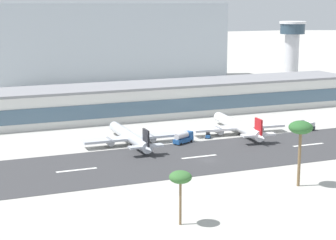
# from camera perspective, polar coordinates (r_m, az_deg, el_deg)

# --- Properties ---
(ground_plane) EXTENTS (1400.00, 1400.00, 0.00)m
(ground_plane) POSITION_cam_1_polar(r_m,az_deg,el_deg) (182.17, 3.94, -3.93)
(ground_plane) COLOR #B2AFA8
(runway_strip) EXTENTS (800.00, 37.74, 0.08)m
(runway_strip) POSITION_cam_1_polar(r_m,az_deg,el_deg) (186.43, 3.27, -3.55)
(runway_strip) COLOR #38383A
(runway_strip) RESTS_ON ground_plane
(runway_centreline_dash_3) EXTENTS (12.00, 1.20, 0.01)m
(runway_centreline_dash_3) POSITION_cam_1_polar(r_m,az_deg,el_deg) (173.43, -8.83, -4.80)
(runway_centreline_dash_3) COLOR white
(runway_centreline_dash_3) RESTS_ON runway_strip
(runway_centreline_dash_4) EXTENTS (12.00, 1.20, 0.01)m
(runway_centreline_dash_4) POSITION_cam_1_polar(r_m,az_deg,el_deg) (186.06, 3.03, -3.56)
(runway_centreline_dash_4) COLOR white
(runway_centreline_dash_4) RESTS_ON runway_strip
(runway_centreline_dash_5) EXTENTS (12.00, 1.20, 0.01)m
(runway_centreline_dash_5) POSITION_cam_1_polar(r_m,az_deg,el_deg) (206.60, 13.41, -2.35)
(runway_centreline_dash_5) COLOR white
(runway_centreline_dash_5) RESTS_ON runway_strip
(terminal_building) EXTENTS (201.40, 25.70, 13.70)m
(terminal_building) POSITION_cam_1_polar(r_m,az_deg,el_deg) (250.90, -2.68, 1.94)
(terminal_building) COLOR silver
(terminal_building) RESTS_ON ground_plane
(control_tower) EXTENTS (13.83, 13.83, 37.91)m
(control_tower) POSITION_cam_1_polar(r_m,az_deg,el_deg) (318.01, 11.88, 6.65)
(control_tower) COLOR silver
(control_tower) RESTS_ON ground_plane
(distant_hotel_block) EXTENTS (147.55, 25.13, 47.37)m
(distant_hotel_block) POSITION_cam_1_polar(r_m,az_deg,el_deg) (360.62, -5.67, 7.47)
(distant_hotel_block) COLOR #A8B2BC
(distant_hotel_block) RESTS_ON ground_plane
(airliner_black_tail_gate_0) EXTENTS (33.15, 41.12, 8.58)m
(airliner_black_tail_gate_0) POSITION_cam_1_polar(r_m,az_deg,el_deg) (200.22, -3.60, -1.71)
(airliner_black_tail_gate_0) COLOR silver
(airliner_black_tail_gate_0) RESTS_ON ground_plane
(airliner_red_tail_gate_1) EXTENTS (35.74, 42.66, 8.91)m
(airliner_red_tail_gate_1) POSITION_cam_1_polar(r_m,az_deg,el_deg) (217.73, 6.92, -0.67)
(airliner_red_tail_gate_1) COLOR white
(airliner_red_tail_gate_1) RESTS_ON ground_plane
(service_fuel_truck_0) EXTENTS (8.70, 6.39, 3.95)m
(service_fuel_truck_0) POSITION_cam_1_polar(r_m,az_deg,el_deg) (203.09, 1.50, -1.71)
(service_fuel_truck_0) COLOR #23569E
(service_fuel_truck_0) RESTS_ON ground_plane
(service_box_truck_1) EXTENTS (3.76, 6.39, 3.25)m
(service_box_truck_1) POSITION_cam_1_polar(r_m,az_deg,el_deg) (230.76, 13.31, -0.48)
(service_box_truck_1) COLOR #2D3338
(service_box_truck_1) RESTS_ON ground_plane
(service_baggage_tug_2) EXTENTS (3.05, 3.57, 2.20)m
(service_baggage_tug_2) POSITION_cam_1_polar(r_m,az_deg,el_deg) (211.28, 3.88, -1.48)
(service_baggage_tug_2) COLOR #23569E
(service_baggage_tug_2) RESTS_ON ground_plane
(palm_tree_1) EXTENTS (4.99, 4.99, 12.22)m
(palm_tree_1) POSITION_cam_1_polar(r_m,az_deg,el_deg) (127.85, 1.21, -5.65)
(palm_tree_1) COLOR brown
(palm_tree_1) RESTS_ON ground_plane
(palm_tree_2) EXTENTS (6.33, 6.33, 17.64)m
(palm_tree_2) POSITION_cam_1_polar(r_m,az_deg,el_deg) (157.20, 12.71, -0.89)
(palm_tree_2) COLOR brown
(palm_tree_2) RESTS_ON ground_plane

